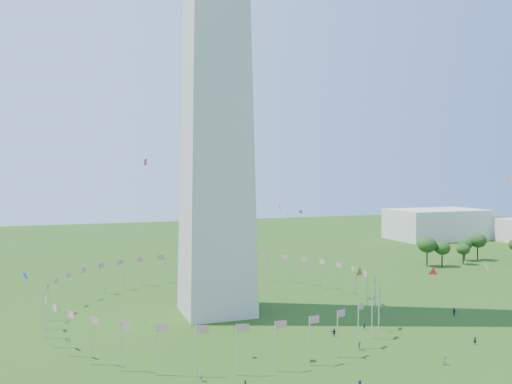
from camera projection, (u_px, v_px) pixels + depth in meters
flag_ring at (216, 295)px, 125.55m from camera, size 80.24×80.24×9.00m
gov_building_east_a at (437, 224)px, 269.68m from camera, size 50.00×30.00×16.00m
crowd at (396, 374)px, 84.82m from camera, size 84.04×69.14×1.86m
kites_aloft at (314, 249)px, 102.47m from camera, size 92.34×71.37×30.41m
tree_line_east at (470, 251)px, 196.43m from camera, size 53.46×15.44×11.00m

